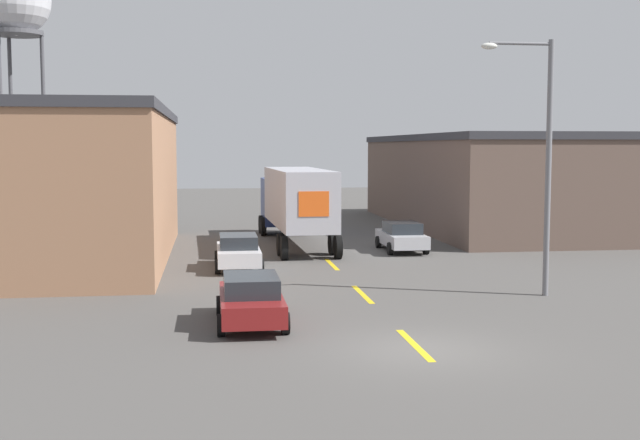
# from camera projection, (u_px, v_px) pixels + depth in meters

# --- Properties ---
(ground_plane) EXTENTS (160.00, 160.00, 0.00)m
(ground_plane) POSITION_uv_depth(u_px,v_px,m) (420.00, 350.00, 20.22)
(ground_plane) COLOR #4C4947
(road_centerline) EXTENTS (0.20, 17.75, 0.01)m
(road_centerline) POSITION_uv_depth(u_px,v_px,m) (363.00, 294.00, 27.81)
(road_centerline) COLOR gold
(road_centerline) RESTS_ON ground_plane
(warehouse_left) EXTENTS (8.63, 19.72, 6.84)m
(warehouse_left) POSITION_uv_depth(u_px,v_px,m) (74.00, 184.00, 36.51)
(warehouse_left) COLOR #9E7051
(warehouse_left) RESTS_ON ground_plane
(warehouse_right) EXTENTS (12.90, 25.50, 5.87)m
(warehouse_right) POSITION_uv_depth(u_px,v_px,m) (502.00, 180.00, 51.80)
(warehouse_right) COLOR brown
(warehouse_right) RESTS_ON ground_plane
(semi_truck) EXTENTS (3.11, 13.14, 3.99)m
(semi_truck) POSITION_uv_depth(u_px,v_px,m) (295.00, 199.00, 41.68)
(semi_truck) COLOR navy
(semi_truck) RESTS_ON ground_plane
(parked_car_right_far) EXTENTS (1.96, 4.37, 1.44)m
(parked_car_right_far) POSITION_uv_depth(u_px,v_px,m) (402.00, 236.00, 39.31)
(parked_car_right_far) COLOR #B2B2B7
(parked_car_right_far) RESTS_ON ground_plane
(parked_car_left_near) EXTENTS (1.96, 4.37, 1.44)m
(parked_car_left_near) POSITION_uv_depth(u_px,v_px,m) (251.00, 299.00, 23.04)
(parked_car_left_near) COLOR maroon
(parked_car_left_near) RESTS_ON ground_plane
(parked_car_left_far) EXTENTS (1.96, 4.37, 1.44)m
(parked_car_left_far) POSITION_uv_depth(u_px,v_px,m) (238.00, 251.00, 33.62)
(parked_car_left_far) COLOR silver
(parked_car_left_far) RESTS_ON ground_plane
(water_tower) EXTENTS (4.88, 4.88, 17.78)m
(water_tower) POSITION_uv_depth(u_px,v_px,m) (15.00, 4.00, 56.03)
(water_tower) COLOR #47474C
(water_tower) RESTS_ON ground_plane
(street_lamp) EXTENTS (2.55, 0.32, 8.69)m
(street_lamp) POSITION_uv_depth(u_px,v_px,m) (541.00, 150.00, 27.13)
(street_lamp) COLOR slate
(street_lamp) RESTS_ON ground_plane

